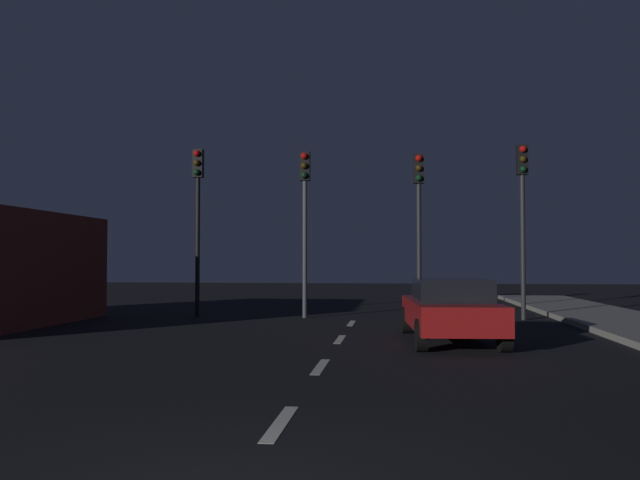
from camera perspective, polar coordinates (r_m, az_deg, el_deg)
ground_plane at (r=11.63m, az=0.39°, el=-10.54°), size 80.00×80.00×0.00m
lane_stripe_second at (r=7.35m, az=-3.49°, el=-15.65°), size 0.16×1.60×0.01m
lane_stripe_third at (r=11.04m, az=0.04°, el=-10.99°), size 0.16×1.60×0.01m
lane_stripe_fourth at (r=14.78m, az=1.75°, el=-8.65°), size 0.16×1.60×0.01m
lane_stripe_fifth at (r=18.55m, az=2.76°, el=-7.26°), size 0.16×1.60×0.01m
traffic_signal_far_left at (r=21.07m, az=-10.62°, el=3.46°), size 0.32×0.38×5.31m
traffic_signal_center_left at (r=20.31m, az=-1.34°, el=3.36°), size 0.32×0.38×5.16m
traffic_signal_center_right at (r=20.12m, az=8.63°, el=3.19°), size 0.32×0.38×5.02m
traffic_signal_far_right at (r=20.47m, az=17.27°, el=3.55°), size 0.32×0.38×5.24m
car_stopped_ahead at (r=14.56m, az=11.28°, el=-5.92°), size 2.09×4.48×1.37m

